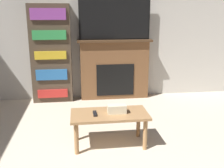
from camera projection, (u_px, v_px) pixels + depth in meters
The scene contains 7 objects.
wall_back at pixel (92, 25), 4.76m from camera, with size 6.45×0.06×2.70m.
fireplace at pixel (114, 69), 4.87m from camera, with size 1.35×0.28×1.10m.
tv at pixel (115, 17), 4.61m from camera, with size 1.27×0.03×0.79m.
coffee_table at pixel (109, 118), 3.12m from camera, with size 0.91×0.46×0.41m.
tissue_box at pixel (117, 109), 3.10m from camera, with size 0.22×0.12×0.10m.
remote_control at pixel (95, 114), 3.06m from camera, with size 0.04×0.15×0.02m.
bookshelf at pixel (51, 54), 4.63m from camera, with size 0.70×0.29×1.72m.
Camera 1 is at (-0.29, -0.46, 1.54)m, focal length 42.00 mm.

